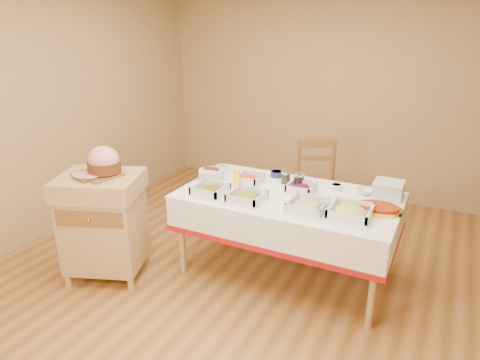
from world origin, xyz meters
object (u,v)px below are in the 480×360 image
ham_on_board (103,163)px  mustard_bottle (237,177)px  dining_chair (315,185)px  butcher_cart (103,220)px  brass_platter (378,208)px  preserve_jar_left (286,178)px  bread_basket (211,174)px  dining_table (288,212)px  preserve_jar_right (299,180)px  plate_stack (388,189)px

ham_on_board → mustard_bottle: bearing=39.2°
dining_chair → butcher_cart: bearing=-127.6°
ham_on_board → brass_platter: ham_on_board is taller
dining_chair → mustard_bottle: dining_chair is taller
dining_chair → preserve_jar_left: size_ratio=8.66×
dining_chair → bread_basket: (-0.72, -0.95, 0.30)m
butcher_cart → mustard_bottle: bearing=39.1°
butcher_cart → ham_on_board: ham_on_board is taller
dining_table → butcher_cart: (-1.40, -0.74, -0.07)m
butcher_cart → dining_chair: size_ratio=0.96×
bread_basket → ham_on_board: bearing=-127.3°
dining_table → preserve_jar_right: size_ratio=14.82×
preserve_jar_right → mustard_bottle: mustard_bottle is taller
butcher_cart → dining_chair: bearing=52.4°
dining_table → brass_platter: size_ratio=4.96×
dining_table → bread_basket: 0.81m
plate_stack → mustard_bottle: bearing=-164.7°
dining_table → plate_stack: plate_stack is taller
butcher_cart → dining_chair: (1.34, 1.74, -0.03)m
ham_on_board → butcher_cart: bearing=-141.8°
dining_table → ham_on_board: size_ratio=4.82×
dining_table → ham_on_board: 1.60m
preserve_jar_left → mustard_bottle: mustard_bottle is taller
plate_stack → preserve_jar_left: bearing=-174.5°
preserve_jar_right → plate_stack: bearing=8.2°
preserve_jar_left → bread_basket: bearing=-162.6°
butcher_cart → preserve_jar_left: bearing=38.0°
dining_table → ham_on_board: bearing=-152.3°
ham_on_board → brass_platter: (2.10, 0.71, -0.26)m
ham_on_board → brass_platter: bearing=18.6°
preserve_jar_right → dining_table: bearing=-92.9°
preserve_jar_left → brass_platter: size_ratio=0.31×
dining_table → mustard_bottle: mustard_bottle is taller
dining_table → plate_stack: size_ratio=7.74×
brass_platter → preserve_jar_left: bearing=163.3°
butcher_cart → preserve_jar_left: size_ratio=8.35×
preserve_jar_left → plate_stack: plate_stack is taller
mustard_bottle → bread_basket: 0.30m
dining_chair → bread_basket: 1.23m
ham_on_board → preserve_jar_right: 1.68m
ham_on_board → plate_stack: (2.12, 1.05, -0.22)m
preserve_jar_left → mustard_bottle: size_ratio=0.61×
mustard_bottle → plate_stack: (1.25, 0.34, -0.02)m
ham_on_board → mustard_bottle: (0.87, 0.71, -0.20)m
mustard_bottle → plate_stack: 1.29m
dining_table → mustard_bottle: bearing=-179.4°
ham_on_board → plate_stack: size_ratio=1.61×
butcher_cart → bread_basket: bearing=52.0°
ham_on_board → preserve_jar_left: size_ratio=3.37×
butcher_cart → bread_basket: butcher_cart is taller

